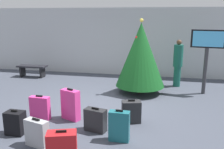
{
  "coord_description": "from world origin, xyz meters",
  "views": [
    {
      "loc": [
        1.82,
        -6.22,
        2.49
      ],
      "look_at": [
        0.47,
        0.22,
        0.9
      ],
      "focal_mm": 39.33,
      "sensor_mm": 36.0,
      "label": 1
    }
  ],
  "objects_px": {
    "holiday_tree": "(141,55)",
    "suitcase_2": "(37,133)",
    "suitcase_0": "(131,112)",
    "suitcase_3": "(95,120)",
    "flight_info_kiosk": "(207,49)",
    "suitcase_1": "(62,146)",
    "suitcase_5": "(71,105)",
    "suitcase_4": "(119,126)",
    "traveller_0": "(178,62)",
    "suitcase_7": "(15,123)",
    "waiting_bench": "(32,69)",
    "suitcase_6": "(40,108)"
  },
  "relations": [
    {
      "from": "suitcase_0",
      "to": "suitcase_4",
      "type": "bearing_deg",
      "value": -97.64
    },
    {
      "from": "suitcase_3",
      "to": "suitcase_4",
      "type": "xyz_separation_m",
      "value": [
        0.59,
        -0.32,
        0.06
      ]
    },
    {
      "from": "flight_info_kiosk",
      "to": "suitcase_6",
      "type": "xyz_separation_m",
      "value": [
        -4.23,
        -2.97,
        -1.18
      ]
    },
    {
      "from": "traveller_0",
      "to": "suitcase_1",
      "type": "distance_m",
      "value": 5.7
    },
    {
      "from": "holiday_tree",
      "to": "suitcase_3",
      "type": "distance_m",
      "value": 3.22
    },
    {
      "from": "traveller_0",
      "to": "suitcase_7",
      "type": "bearing_deg",
      "value": -128.3
    },
    {
      "from": "suitcase_3",
      "to": "suitcase_2",
      "type": "bearing_deg",
      "value": -137.33
    },
    {
      "from": "suitcase_0",
      "to": "suitcase_2",
      "type": "xyz_separation_m",
      "value": [
        -1.65,
        -1.48,
        0.01
      ]
    },
    {
      "from": "flight_info_kiosk",
      "to": "suitcase_5",
      "type": "bearing_deg",
      "value": -141.12
    },
    {
      "from": "flight_info_kiosk",
      "to": "waiting_bench",
      "type": "xyz_separation_m",
      "value": [
        -6.62,
        0.92,
        -1.13
      ]
    },
    {
      "from": "suitcase_0",
      "to": "suitcase_5",
      "type": "height_order",
      "value": "suitcase_5"
    },
    {
      "from": "suitcase_2",
      "to": "suitcase_3",
      "type": "relative_size",
      "value": 1.06
    },
    {
      "from": "holiday_tree",
      "to": "suitcase_2",
      "type": "xyz_separation_m",
      "value": [
        -1.62,
        -3.84,
        -0.99
      ]
    },
    {
      "from": "suitcase_1",
      "to": "suitcase_2",
      "type": "xyz_separation_m",
      "value": [
        -0.67,
        0.35,
        0.01
      ]
    },
    {
      "from": "traveller_0",
      "to": "suitcase_6",
      "type": "relative_size",
      "value": 2.72
    },
    {
      "from": "holiday_tree",
      "to": "suitcase_7",
      "type": "bearing_deg",
      "value": -123.87
    },
    {
      "from": "suitcase_1",
      "to": "suitcase_5",
      "type": "relative_size",
      "value": 0.73
    },
    {
      "from": "suitcase_0",
      "to": "suitcase_4",
      "type": "relative_size",
      "value": 0.85
    },
    {
      "from": "suitcase_0",
      "to": "waiting_bench",
      "type": "bearing_deg",
      "value": 141.96
    },
    {
      "from": "holiday_tree",
      "to": "suitcase_2",
      "type": "bearing_deg",
      "value": -112.86
    },
    {
      "from": "suitcase_5",
      "to": "suitcase_6",
      "type": "bearing_deg",
      "value": -168.46
    },
    {
      "from": "suitcase_0",
      "to": "holiday_tree",
      "type": "bearing_deg",
      "value": 90.64
    },
    {
      "from": "holiday_tree",
      "to": "suitcase_4",
      "type": "relative_size",
      "value": 3.6
    },
    {
      "from": "waiting_bench",
      "to": "suitcase_0",
      "type": "relative_size",
      "value": 2.13
    },
    {
      "from": "suitcase_0",
      "to": "suitcase_5",
      "type": "relative_size",
      "value": 0.72
    },
    {
      "from": "holiday_tree",
      "to": "suitcase_0",
      "type": "height_order",
      "value": "holiday_tree"
    },
    {
      "from": "suitcase_0",
      "to": "suitcase_6",
      "type": "distance_m",
      "value": 2.23
    },
    {
      "from": "waiting_bench",
      "to": "suitcase_4",
      "type": "height_order",
      "value": "suitcase_4"
    },
    {
      "from": "waiting_bench",
      "to": "suitcase_2",
      "type": "distance_m",
      "value": 5.87
    },
    {
      "from": "suitcase_0",
      "to": "suitcase_4",
      "type": "distance_m",
      "value": 0.94
    },
    {
      "from": "suitcase_0",
      "to": "suitcase_6",
      "type": "height_order",
      "value": "suitcase_6"
    },
    {
      "from": "flight_info_kiosk",
      "to": "traveller_0",
      "type": "bearing_deg",
      "value": 138.61
    },
    {
      "from": "suitcase_3",
      "to": "suitcase_4",
      "type": "bearing_deg",
      "value": -28.49
    },
    {
      "from": "suitcase_3",
      "to": "suitcase_5",
      "type": "xyz_separation_m",
      "value": [
        -0.76,
        0.48,
        0.12
      ]
    },
    {
      "from": "flight_info_kiosk",
      "to": "suitcase_1",
      "type": "xyz_separation_m",
      "value": [
        -3.0,
        -4.51,
        -1.21
      ]
    },
    {
      "from": "suitcase_6",
      "to": "suitcase_7",
      "type": "bearing_deg",
      "value": -99.99
    },
    {
      "from": "holiday_tree",
      "to": "waiting_bench",
      "type": "xyz_separation_m",
      "value": [
        -4.58,
        1.24,
        -0.92
      ]
    },
    {
      "from": "suitcase_1",
      "to": "suitcase_5",
      "type": "height_order",
      "value": "suitcase_5"
    },
    {
      "from": "waiting_bench",
      "to": "suitcase_1",
      "type": "xyz_separation_m",
      "value": [
        3.62,
        -5.43,
        -0.08
      ]
    },
    {
      "from": "traveller_0",
      "to": "suitcase_0",
      "type": "relative_size",
      "value": 2.96
    },
    {
      "from": "suitcase_5",
      "to": "traveller_0",
      "type": "bearing_deg",
      "value": 52.86
    },
    {
      "from": "suitcase_5",
      "to": "suitcase_6",
      "type": "distance_m",
      "value": 0.76
    },
    {
      "from": "suitcase_1",
      "to": "suitcase_3",
      "type": "xyz_separation_m",
      "value": [
        0.27,
        1.21,
        -0.01
      ]
    },
    {
      "from": "suitcase_0",
      "to": "flight_info_kiosk",
      "type": "bearing_deg",
      "value": 53.06
    },
    {
      "from": "suitcase_4",
      "to": "suitcase_2",
      "type": "bearing_deg",
      "value": -160.36
    },
    {
      "from": "waiting_bench",
      "to": "traveller_0",
      "type": "bearing_deg",
      "value": -1.96
    },
    {
      "from": "flight_info_kiosk",
      "to": "suitcase_1",
      "type": "height_order",
      "value": "flight_info_kiosk"
    },
    {
      "from": "suitcase_0",
      "to": "suitcase_3",
      "type": "distance_m",
      "value": 0.94
    },
    {
      "from": "waiting_bench",
      "to": "suitcase_1",
      "type": "bearing_deg",
      "value": -56.27
    },
    {
      "from": "holiday_tree",
      "to": "suitcase_1",
      "type": "relative_size",
      "value": 4.19
    }
  ]
}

